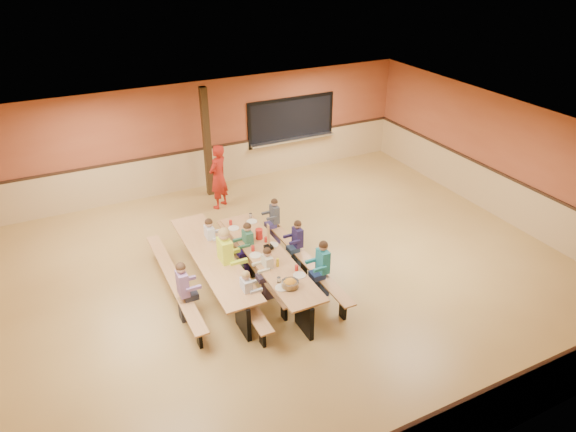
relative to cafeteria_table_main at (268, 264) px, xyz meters
name	(u,v)px	position (x,y,z in m)	size (l,w,h in m)	color
ground	(287,273)	(0.52, 0.21, -0.53)	(12.00, 12.00, 0.00)	#A0793C
room_envelope	(287,246)	(0.52, 0.21, 0.16)	(12.04, 10.04, 3.02)	#9A4B2C
kitchen_pass_through	(291,122)	(3.12, 5.17, 0.96)	(2.78, 0.28, 1.38)	black
structural_post	(207,143)	(0.32, 4.61, 0.97)	(0.18, 0.18, 3.00)	black
cafeteria_table_main	(268,264)	(0.00, 0.00, 0.00)	(1.91, 3.70, 0.74)	#B97F49
cafeteria_table_second	(214,265)	(-1.00, 0.47, 0.00)	(1.91, 3.70, 0.74)	#B97F49
seated_child_white_left	(247,298)	(-0.83, -0.86, 0.04)	(0.33, 0.27, 1.13)	#BABBC1
seated_adult_yellow	(226,261)	(-0.83, 0.20, 0.20)	(0.48, 0.40, 1.45)	#D4F12F
seated_child_grey_left	(210,244)	(-0.83, 1.17, 0.06)	(0.35, 0.29, 1.17)	silver
seated_child_teal_right	(323,269)	(0.83, -0.75, 0.09)	(0.38, 0.31, 1.23)	teal
seated_child_navy_right	(297,245)	(0.83, 0.32, 0.05)	(0.34, 0.28, 1.14)	#261E4D
seated_child_char_right	(275,222)	(0.83, 1.46, 0.04)	(0.33, 0.27, 1.13)	#464A4F
seated_child_purple_sec	(184,292)	(-1.83, -0.26, 0.09)	(0.38, 0.31, 1.23)	#8C6599
seated_child_green_sec	(248,248)	(-0.18, 0.64, 0.06)	(0.35, 0.29, 1.18)	#336F53
seated_child_tan_sec	(268,274)	(-0.18, -0.35, 0.04)	(0.33, 0.27, 1.13)	beige
standing_woman	(218,177)	(0.30, 3.77, 0.34)	(0.63, 0.41, 1.73)	#AA1F13
punch_pitcher	(259,234)	(0.10, 0.67, 0.32)	(0.16, 0.16, 0.22)	red
chip_bowl	(290,284)	(-0.08, -1.14, 0.29)	(0.32, 0.32, 0.15)	gold
napkin_dispenser	(268,249)	(0.04, 0.12, 0.28)	(0.10, 0.14, 0.13)	black
condiment_mustard	(278,262)	(0.00, -0.43, 0.30)	(0.06, 0.06, 0.17)	yellow
condiment_ketchup	(270,255)	(-0.02, -0.13, 0.30)	(0.06, 0.06, 0.17)	#B2140F
table_paddle	(269,243)	(0.11, 0.22, 0.35)	(0.16, 0.16, 0.56)	black
place_settings	(268,253)	(0.00, 0.00, 0.27)	(0.65, 3.30, 0.11)	beige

